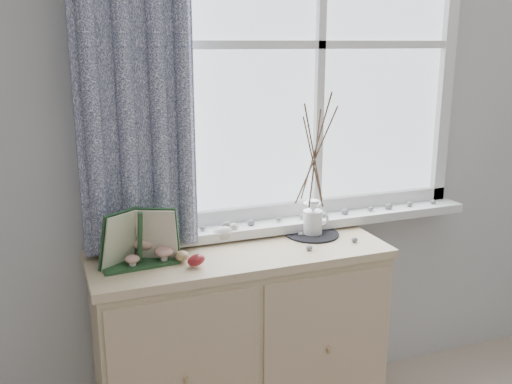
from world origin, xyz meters
The scene contains 8 objects.
sideboard centered at (-0.15, 1.75, 0.43)m, with size 1.20×0.45×0.85m.
botanical_book centered at (-0.55, 1.70, 0.96)m, with size 0.33×0.13×0.23m, color #204424, non-canonical shape.
toadstool_cluster centered at (-0.52, 1.77, 0.91)m, with size 0.18×0.16×0.10m.
wooden_eggs centered at (-0.40, 1.71, 0.88)m, with size 0.13×0.17×0.07m.
songbird_figurine centered at (-0.18, 1.87, 0.89)m, with size 0.15×0.07×0.08m, color beige, non-canonical shape.
crocheted_doily centered at (0.21, 1.82, 0.85)m, with size 0.23×0.23×0.01m, color black.
twig_pitcher centered at (0.21, 1.82, 1.21)m, with size 0.23×0.23×0.63m.
sideboard_pebbles centered at (0.15, 1.75, 0.86)m, with size 0.33×0.23×0.02m.
Camera 1 is at (-0.86, -0.28, 1.66)m, focal length 40.00 mm.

